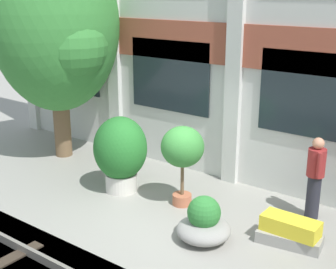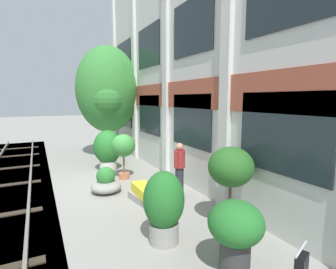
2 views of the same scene
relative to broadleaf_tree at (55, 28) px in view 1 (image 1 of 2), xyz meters
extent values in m
plane|color=gray|center=(4.40, -1.30, -3.31)|extent=(80.00, 80.00, 0.00)
cube|color=#9E4C38|center=(4.40, 1.15, -0.21)|extent=(14.05, 0.06, 0.90)
cube|color=#1E282D|center=(-0.86, 1.14, -1.06)|extent=(2.25, 0.04, 1.70)
cube|color=#1E282D|center=(2.65, 1.14, -1.06)|extent=(2.25, 0.04, 1.70)
cube|color=#1E282D|center=(6.16, 1.14, -1.06)|extent=(2.25, 0.04, 1.70)
cylinder|color=brown|center=(0.00, 0.00, -2.20)|extent=(0.44, 0.44, 2.22)
ellipsoid|color=#388438|center=(0.00, 0.00, 0.10)|extent=(3.16, 3.16, 4.33)
sphere|color=#388438|center=(-0.79, 0.20, -0.33)|extent=(1.74, 1.74, 1.74)
sphere|color=#388438|center=(0.79, -0.20, -0.33)|extent=(1.74, 1.74, 1.74)
cube|color=gray|center=(6.62, -0.69, -3.20)|extent=(1.16, 0.63, 0.21)
cube|color=yellow|center=(6.62, -0.69, -2.96)|extent=(0.99, 0.43, 0.28)
cylinder|color=#B76647|center=(4.23, -0.54, -3.20)|extent=(0.39, 0.39, 0.22)
cylinder|color=brown|center=(4.23, -0.54, -2.65)|extent=(0.07, 0.07, 0.87)
ellipsoid|color=#388438|center=(4.23, -0.54, -2.06)|extent=(0.87, 0.87, 0.83)
ellipsoid|color=gray|center=(5.35, -1.47, -3.11)|extent=(0.96, 0.96, 0.39)
sphere|color=#2D7A33|center=(5.35, -1.47, -2.78)|extent=(0.59, 0.59, 0.59)
cylinder|color=beige|center=(2.76, -0.76, -3.11)|extent=(0.69, 0.69, 0.40)
ellipsoid|color=#236B28|center=(2.76, -0.76, -2.33)|extent=(1.16, 1.16, 1.38)
cylinder|color=#282833|center=(6.56, 0.51, -2.88)|extent=(0.26, 0.26, 0.87)
cylinder|color=maroon|center=(6.56, 0.51, -2.17)|extent=(0.34, 0.34, 0.54)
sphere|color=tan|center=(6.56, 0.51, -1.80)|extent=(0.22, 0.22, 0.22)
cylinder|color=maroon|center=(6.45, 0.70, -2.15)|extent=(0.09, 0.09, 0.48)
cylinder|color=maroon|center=(6.68, 0.33, -2.15)|extent=(0.09, 0.09, 0.48)
camera|label=1|loc=(9.25, -7.71, 0.97)|focal=50.00mm
camera|label=2|loc=(13.38, -3.30, -0.35)|focal=28.00mm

